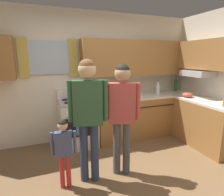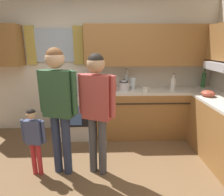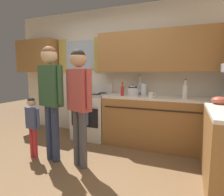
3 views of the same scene
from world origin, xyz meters
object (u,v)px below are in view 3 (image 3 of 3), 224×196
at_px(stove_oven, 92,115).
at_px(small_child, 32,120).
at_px(bottle_milk_white, 185,91).
at_px(water_pitcher, 143,89).
at_px(mixing_bowl, 220,100).
at_px(mug_ceramic_white, 151,95).
at_px(adult_in_plaid, 79,95).
at_px(bottle_sauce_red, 122,91).
at_px(stovetop_kettle, 133,90).
at_px(bottle_tall_clear, 140,87).
at_px(adult_holding_child, 51,90).

height_order(stove_oven, small_child, stove_oven).
bearing_deg(bottle_milk_white, water_pitcher, 167.94).
bearing_deg(mixing_bowl, stove_oven, 166.78).
height_order(mug_ceramic_white, adult_in_plaid, adult_in_plaid).
relative_size(stove_oven, bottle_sauce_red, 4.48).
bearing_deg(bottle_sauce_red, small_child, -135.87).
relative_size(stove_oven, stovetop_kettle, 4.02).
bearing_deg(water_pitcher, mug_ceramic_white, -53.30).
bearing_deg(bottle_milk_white, bottle_tall_clear, 161.02).
bearing_deg(water_pitcher, adult_holding_child, -132.26).
bearing_deg(mixing_bowl, bottle_tall_clear, 151.01).
distance_m(mug_ceramic_white, adult_in_plaid, 1.25).
distance_m(bottle_tall_clear, mug_ceramic_white, 0.50).
distance_m(mug_ceramic_white, mixing_bowl, 1.01).
height_order(stovetop_kettle, adult_holding_child, adult_holding_child).
xyz_separation_m(stove_oven, stovetop_kettle, (0.85, -0.04, 0.53)).
height_order(bottle_milk_white, adult_holding_child, adult_holding_child).
distance_m(water_pitcher, small_child, 1.94).
relative_size(water_pitcher, small_child, 0.23).
height_order(bottle_tall_clear, bottle_sauce_red, bottle_tall_clear).
bearing_deg(bottle_tall_clear, stovetop_kettle, -107.85).
bearing_deg(mug_ceramic_white, water_pitcher, 126.70).
relative_size(bottle_sauce_red, small_child, 0.26).
bearing_deg(mixing_bowl, bottle_milk_white, 136.72).
xyz_separation_m(stove_oven, adult_in_plaid, (0.42, -1.16, 0.55)).
distance_m(bottle_tall_clear, bottle_milk_white, 0.86).
bearing_deg(mug_ceramic_white, small_child, -149.09).
distance_m(bottle_tall_clear, small_child, 1.96).
height_order(water_pitcher, adult_in_plaid, adult_in_plaid).
xyz_separation_m(bottle_tall_clear, bottle_milk_white, (0.81, -0.28, -0.02)).
bearing_deg(mug_ceramic_white, bottle_milk_white, 12.20).
height_order(mug_ceramic_white, small_child, mug_ceramic_white).
relative_size(stove_oven, small_child, 1.16).
relative_size(stove_oven, adult_in_plaid, 0.68).
xyz_separation_m(bottle_sauce_red, mixing_bowl, (1.50, -0.38, -0.05)).
height_order(bottle_sauce_red, adult_in_plaid, adult_in_plaid).
bearing_deg(stove_oven, small_child, -108.99).
xyz_separation_m(adult_in_plaid, small_child, (-0.82, -0.03, -0.43)).
height_order(bottle_milk_white, bottle_sauce_red, bottle_milk_white).
bearing_deg(stove_oven, adult_holding_child, -93.36).
distance_m(water_pitcher, adult_in_plaid, 1.36).
distance_m(mug_ceramic_white, small_child, 1.93).
distance_m(stove_oven, stovetop_kettle, 1.00).
height_order(bottle_milk_white, small_child, bottle_milk_white).
height_order(bottle_sauce_red, water_pitcher, bottle_sauce_red).
xyz_separation_m(stove_oven, mug_ceramic_white, (1.22, -0.21, 0.48)).
bearing_deg(bottle_tall_clear, mixing_bowl, -28.99).
bearing_deg(adult_holding_child, adult_in_plaid, -1.47).
bearing_deg(bottle_sauce_red, mug_ceramic_white, -8.57).
bearing_deg(mixing_bowl, mug_ceramic_white, 162.43).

